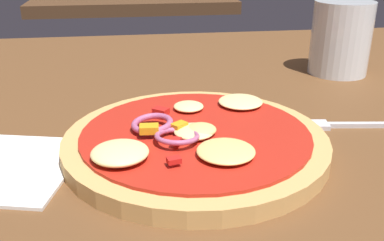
{
  "coord_description": "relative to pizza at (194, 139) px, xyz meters",
  "views": [
    {
      "loc": [
        -0.07,
        -0.36,
        0.22
      ],
      "look_at": [
        -0.02,
        0.02,
        0.06
      ],
      "focal_mm": 40.7,
      "sensor_mm": 36.0,
      "label": 1
    }
  ],
  "objects": [
    {
      "name": "dining_table",
      "position": [
        0.02,
        -0.0,
        -0.03
      ],
      "size": [
        1.37,
        1.06,
        0.04
      ],
      "color": "brown",
      "rests_on": "ground"
    },
    {
      "name": "pizza",
      "position": [
        0.0,
        0.0,
        0.0
      ],
      "size": [
        0.25,
        0.25,
        0.03
      ],
      "color": "tan",
      "rests_on": "dining_table"
    },
    {
      "name": "fork",
      "position": [
        0.18,
        0.02,
        -0.01
      ],
      "size": [
        0.19,
        0.04,
        0.01
      ],
      "color": "silver",
      "rests_on": "dining_table"
    },
    {
      "name": "beer_glass",
      "position": [
        0.24,
        0.22,
        0.04
      ],
      "size": [
        0.08,
        0.08,
        0.1
      ],
      "color": "silver",
      "rests_on": "dining_table"
    }
  ]
}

